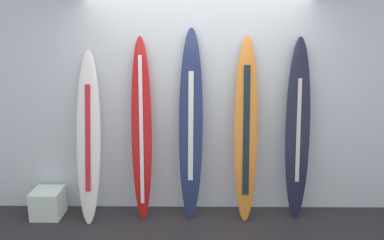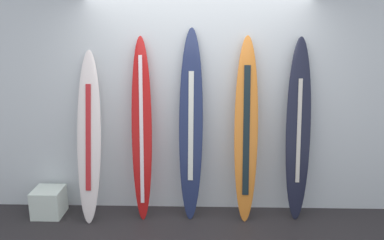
{
  "view_description": "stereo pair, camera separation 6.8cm",
  "coord_description": "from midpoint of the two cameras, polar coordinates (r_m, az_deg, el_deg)",
  "views": [
    {
      "loc": [
        -0.02,
        -3.2,
        2.23
      ],
      "look_at": [
        -0.06,
        0.95,
        1.18
      ],
      "focal_mm": 35.96,
      "sensor_mm": 36.0,
      "label": 1
    },
    {
      "loc": [
        0.05,
        -3.19,
        2.23
      ],
      "look_at": [
        -0.06,
        0.95,
        1.18
      ],
      "focal_mm": 35.96,
      "sensor_mm": 36.0,
      "label": 2
    }
  ],
  "objects": [
    {
      "name": "surfboard_crimson",
      "position": [
        4.4,
        -7.93,
        -1.53
      ],
      "size": [
        0.24,
        0.35,
        2.1
      ],
      "color": "red",
      "rests_on": "ground"
    },
    {
      "name": "surfboard_navy",
      "position": [
        4.36,
        -0.62,
        -0.93
      ],
      "size": [
        0.29,
        0.34,
        2.19
      ],
      "color": "navy",
      "rests_on": "ground"
    },
    {
      "name": "surfboard_ivory",
      "position": [
        4.51,
        -15.52,
        -2.75
      ],
      "size": [
        0.28,
        0.47,
        1.94
      ],
      "color": "silver",
      "rests_on": "ground"
    },
    {
      "name": "wall_back",
      "position": [
        4.57,
        0.38,
        3.72
      ],
      "size": [
        7.2,
        0.2,
        2.8
      ],
      "primitive_type": "cube",
      "color": "silver",
      "rests_on": "ground"
    },
    {
      "name": "surfboard_charcoal",
      "position": [
        4.52,
        14.98,
        -1.65
      ],
      "size": [
        0.3,
        0.31,
        2.09
      ],
      "color": "#1D1F31",
      "rests_on": "ground"
    },
    {
      "name": "display_block_left",
      "position": [
        4.96,
        -20.95,
        -11.44
      ],
      "size": [
        0.34,
        0.34,
        0.33
      ],
      "color": "silver",
      "rests_on": "ground"
    },
    {
      "name": "surfboard_sunset",
      "position": [
        4.38,
        7.56,
        -1.73
      ],
      "size": [
        0.27,
        0.36,
        2.11
      ],
      "color": "orange",
      "rests_on": "ground"
    }
  ]
}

